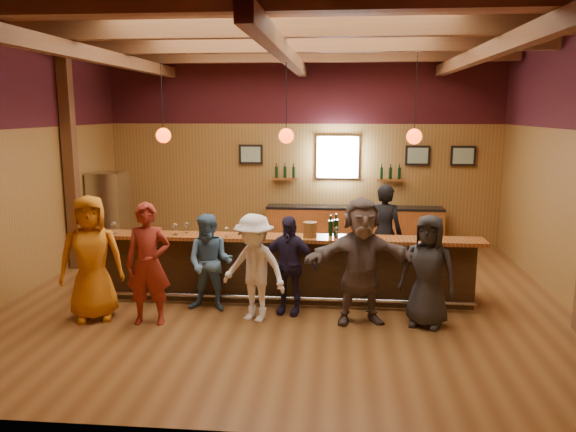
{
  "coord_description": "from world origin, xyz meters",
  "views": [
    {
      "loc": [
        0.85,
        -8.94,
        3.1
      ],
      "look_at": [
        0.0,
        0.3,
        1.35
      ],
      "focal_mm": 35.0,
      "sensor_mm": 36.0,
      "label": 1
    }
  ],
  "objects": [
    {
      "name": "glass_b",
      "position": [
        -1.79,
        -0.23,
        1.24
      ],
      "size": [
        0.08,
        0.08,
        0.19
      ],
      "color": "silver",
      "rests_on": "bar_counter"
    },
    {
      "name": "customer_dark",
      "position": [
        2.14,
        -1.0,
        0.82
      ],
      "size": [
        0.94,
        0.78,
        1.65
      ],
      "primitive_type": "imported",
      "rotation": [
        0.0,
        0.0,
        -0.36
      ],
      "color": "#262628",
      "rests_on": "ground"
    },
    {
      "name": "bar_counter",
      "position": [
        0.02,
        0.15,
        0.52
      ],
      "size": [
        6.3,
        1.07,
        1.11
      ],
      "color": "black",
      "rests_on": "ground"
    },
    {
      "name": "glass_c",
      "position": [
        -1.64,
        -0.08,
        1.24
      ],
      "size": [
        0.08,
        0.08,
        0.18
      ],
      "color": "silver",
      "rests_on": "bar_counter"
    },
    {
      "name": "bottle_a",
      "position": [
        0.72,
        -0.07,
        1.24
      ],
      "size": [
        0.07,
        0.07,
        0.33
      ],
      "color": "black",
      "rests_on": "bar_counter"
    },
    {
      "name": "back_bar_cabinet",
      "position": [
        1.2,
        3.72,
        0.48
      ],
      "size": [
        4.0,
        0.52,
        0.95
      ],
      "color": "brown",
      "rests_on": "ground"
    },
    {
      "name": "glass_g",
      "position": [
        1.18,
        -0.13,
        1.25
      ],
      "size": [
        0.09,
        0.09,
        0.19
      ],
      "color": "silver",
      "rests_on": "bar_counter"
    },
    {
      "name": "glass_e",
      "position": [
        -0.63,
        -0.15,
        1.24
      ],
      "size": [
        0.08,
        0.08,
        0.18
      ],
      "color": "silver",
      "rests_on": "bar_counter"
    },
    {
      "name": "customer_white",
      "position": [
        -0.38,
        -1.02,
        0.81
      ],
      "size": [
        1.2,
        0.97,
        1.62
      ],
      "primitive_type": "imported",
      "rotation": [
        0.0,
        0.0,
        -0.41
      ],
      "color": "white",
      "rests_on": "ground"
    },
    {
      "name": "window",
      "position": [
        0.8,
        3.95,
        2.05
      ],
      "size": [
        0.95,
        0.09,
        0.95
      ],
      "color": "silver",
      "rests_on": "room"
    },
    {
      "name": "pendant_lights",
      "position": [
        0.0,
        0.0,
        2.71
      ],
      "size": [
        4.24,
        0.24,
        1.37
      ],
      "color": "black",
      "rests_on": "room"
    },
    {
      "name": "glass_h",
      "position": [
        2.24,
        -0.19,
        1.23
      ],
      "size": [
        0.08,
        0.08,
        0.17
      ],
      "color": "silver",
      "rests_on": "bar_counter"
    },
    {
      "name": "glass_d",
      "position": [
        -0.94,
        -0.29,
        1.22
      ],
      "size": [
        0.07,
        0.07,
        0.16
      ],
      "color": "silver",
      "rests_on": "bar_counter"
    },
    {
      "name": "bartender",
      "position": [
        1.68,
        1.16,
        0.9
      ],
      "size": [
        0.77,
        0.64,
        1.8
      ],
      "primitive_type": "imported",
      "rotation": [
        0.0,
        0.0,
        2.78
      ],
      "color": "black",
      "rests_on": "ground"
    },
    {
      "name": "glass_a",
      "position": [
        -2.82,
        -0.23,
        1.25
      ],
      "size": [
        0.09,
        0.09,
        0.2
      ],
      "color": "silver",
      "rests_on": "bar_counter"
    },
    {
      "name": "glass_f",
      "position": [
        0.82,
        -0.23,
        1.24
      ],
      "size": [
        0.08,
        0.08,
        0.18
      ],
      "color": "silver",
      "rests_on": "bar_counter"
    },
    {
      "name": "framed_pictures",
      "position": [
        1.67,
        3.94,
        2.1
      ],
      "size": [
        5.35,
        0.05,
        0.45
      ],
      "color": "black",
      "rests_on": "room"
    },
    {
      "name": "stainless_fridge",
      "position": [
        -4.1,
        2.6,
        0.9
      ],
      "size": [
        0.7,
        0.7,
        1.8
      ],
      "primitive_type": "cube",
      "color": "silver",
      "rests_on": "ground"
    },
    {
      "name": "ice_bucket",
      "position": [
        0.4,
        -0.2,
        1.23
      ],
      "size": [
        0.22,
        0.22,
        0.24
      ],
      "primitive_type": "cylinder",
      "color": "brown",
      "rests_on": "bar_counter"
    },
    {
      "name": "customer_denim",
      "position": [
        -1.13,
        -0.65,
        0.77
      ],
      "size": [
        0.79,
        0.64,
        1.54
      ],
      "primitive_type": "imported",
      "rotation": [
        0.0,
        0.0,
        -0.09
      ],
      "color": "#4A6F94",
      "rests_on": "ground"
    },
    {
      "name": "wine_shelves",
      "position": [
        0.8,
        3.88,
        1.62
      ],
      "size": [
        3.0,
        0.18,
        0.3
      ],
      "color": "brown",
      "rests_on": "room"
    },
    {
      "name": "customer_navy",
      "position": [
        0.09,
        -0.67,
        0.77
      ],
      "size": [
        0.96,
        0.57,
        1.54
      ],
      "primitive_type": "imported",
      "rotation": [
        0.0,
        0.0,
        -0.23
      ],
      "color": "#231C38",
      "rests_on": "ground"
    },
    {
      "name": "bottle_b",
      "position": [
        0.81,
        -0.1,
        1.25
      ],
      "size": [
        0.08,
        0.08,
        0.36
      ],
      "color": "black",
      "rests_on": "bar_counter"
    },
    {
      "name": "customer_redvest",
      "position": [
        -1.9,
        -1.27,
        0.9
      ],
      "size": [
        0.7,
        0.49,
        1.8
      ],
      "primitive_type": "imported",
      "rotation": [
        0.0,
        0.0,
        0.1
      ],
      "color": "maroon",
      "rests_on": "ground"
    },
    {
      "name": "room",
      "position": [
        0.0,
        0.06,
        3.21
      ],
      "size": [
        9.04,
        9.0,
        4.52
      ],
      "color": "brown",
      "rests_on": "ground"
    },
    {
      "name": "customer_orange",
      "position": [
        -2.8,
        -1.17,
        0.94
      ],
      "size": [
        1.07,
        0.89,
        1.88
      ],
      "primitive_type": "imported",
      "rotation": [
        0.0,
        0.0,
        0.36
      ],
      "color": "#C66912",
      "rests_on": "ground"
    },
    {
      "name": "customer_brown",
      "position": [
        1.19,
        -0.95,
        0.94
      ],
      "size": [
        1.81,
        0.85,
        1.87
      ],
      "primitive_type": "imported",
      "rotation": [
        0.0,
        0.0,
        0.18
      ],
      "color": "#62524F",
      "rests_on": "ground"
    }
  ]
}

